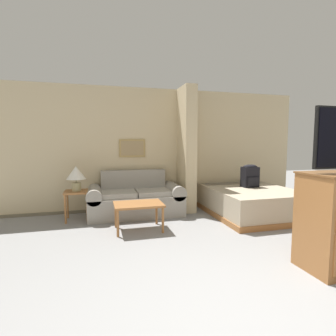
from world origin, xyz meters
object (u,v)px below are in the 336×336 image
(coffee_table, at_px, (138,206))
(backpack, at_px, (250,175))
(couch, at_px, (135,199))
(bed, at_px, (250,201))
(table_lamp, at_px, (76,174))

(coffee_table, distance_m, backpack, 2.48)
(couch, xyz_separation_m, coffee_table, (-0.08, -0.95, 0.08))
(couch, relative_size, coffee_table, 2.36)
(couch, height_order, backpack, backpack)
(couch, xyz_separation_m, bed, (2.24, -0.57, -0.05))
(coffee_table, distance_m, bed, 2.35)
(coffee_table, relative_size, table_lamp, 1.72)
(bed, xyz_separation_m, backpack, (0.07, 0.14, 0.50))
(coffee_table, relative_size, backpack, 1.69)
(table_lamp, bearing_deg, coffee_table, -40.15)
(couch, bearing_deg, backpack, -10.53)
(backpack, bearing_deg, table_lamp, 174.21)
(couch, bearing_deg, coffee_table, -94.89)
(table_lamp, bearing_deg, backpack, -5.79)
(table_lamp, relative_size, backpack, 0.99)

